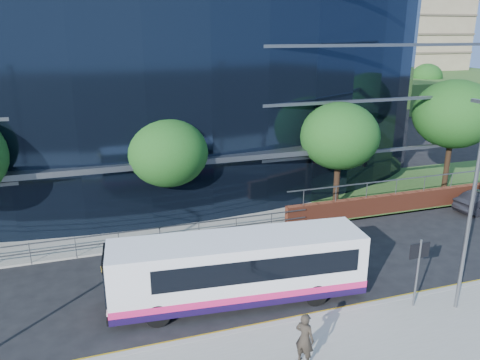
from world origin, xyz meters
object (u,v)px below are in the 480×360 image
object	(u,v)px
tree_dist_e	(335,79)
pedestrian_b	(305,339)
tree_far_d	(454,114)
city_bus	(241,268)
tree_far_b	(168,153)
tree_dist_f	(427,77)
streetlight_east	(471,203)
tree_far_c	(340,136)
street_sign	(419,259)

from	to	relation	value
tree_dist_e	pedestrian_b	bearing A→B (deg)	-120.03
tree_far_d	city_bus	xyz separation A→B (m)	(-17.70, -8.89, -3.74)
tree_far_b	city_bus	distance (m)	8.93
tree_dist_f	streetlight_east	distance (m)	55.74
tree_far_b	tree_far_c	bearing A→B (deg)	-2.86
street_sign	tree_far_b	world-z (taller)	tree_far_b
tree_far_b	tree_far_d	size ratio (longest dim) A/B	0.81
tree_far_d	tree_far_b	bearing A→B (deg)	-178.49
street_sign	pedestrian_b	xyz separation A→B (m)	(-5.50, -1.66, -1.10)
tree_dist_f	streetlight_east	world-z (taller)	streetlight_east
street_sign	tree_far_d	distance (m)	16.61
streetlight_east	pedestrian_b	size ratio (longest dim) A/B	4.45
tree_far_d	street_sign	bearing A→B (deg)	-134.78
tree_far_b	city_bus	bearing A→B (deg)	-81.22
tree_dist_e	street_sign	bearing A→B (deg)	-115.12
tree_dist_e	city_bus	distance (m)	46.72
city_bus	tree_dist_e	bearing A→B (deg)	61.63
tree_far_b	tree_far_c	world-z (taller)	tree_far_c
tree_far_d	tree_dist_e	xyz separation A→B (m)	(8.00, 30.00, -0.65)
tree_dist_f	pedestrian_b	world-z (taller)	tree_dist_f
tree_dist_f	pedestrian_b	xyz separation A→B (m)	(-41.00, -45.25, -3.16)
tree_far_b	tree_far_c	xyz separation A→B (m)	(10.00, -0.50, 0.33)
tree_far_c	pedestrian_b	xyz separation A→B (m)	(-8.00, -12.25, -3.49)
tree_dist_e	tree_dist_f	xyz separation A→B (m)	(16.00, 2.00, -0.33)
tree_far_b	streetlight_east	world-z (taller)	streetlight_east
tree_far_b	pedestrian_b	bearing A→B (deg)	-81.08
tree_far_c	tree_dist_f	xyz separation A→B (m)	(33.00, 33.00, -0.33)
tree_far_c	tree_dist_f	distance (m)	46.67
street_sign	tree_dist_e	bearing A→B (deg)	64.88
street_sign	city_bus	xyz separation A→B (m)	(-6.20, 2.69, -0.71)
tree_far_b	tree_far_c	size ratio (longest dim) A/B	0.93
tree_far_b	street_sign	bearing A→B (deg)	-55.92
tree_dist_f	streetlight_east	size ratio (longest dim) A/B	0.76
tree_far_b	tree_dist_e	size ratio (longest dim) A/B	0.93
city_bus	tree_far_c	bearing A→B (deg)	47.29
streetlight_east	tree_far_b	bearing A→B (deg)	127.63
streetlight_east	pedestrian_b	bearing A→B (deg)	-171.25
tree_far_d	city_bus	distance (m)	20.16
tree_far_d	streetlight_east	size ratio (longest dim) A/B	0.93
tree_far_d	city_bus	size ratio (longest dim) A/B	0.73
tree_dist_f	city_bus	bearing A→B (deg)	-135.56
tree_dist_e	city_bus	world-z (taller)	tree_dist_e
tree_dist_f	city_bus	world-z (taller)	tree_dist_f
city_bus	pedestrian_b	size ratio (longest dim) A/B	5.70
pedestrian_b	tree_far_c	bearing A→B (deg)	-67.51
streetlight_east	pedestrian_b	distance (m)	7.85
streetlight_east	pedestrian_b	world-z (taller)	streetlight_east
street_sign	tree_far_c	bearing A→B (deg)	76.71
tree_far_d	streetlight_east	world-z (taller)	streetlight_east
tree_far_d	tree_dist_e	distance (m)	31.06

